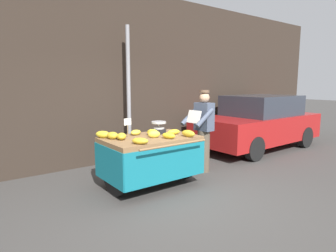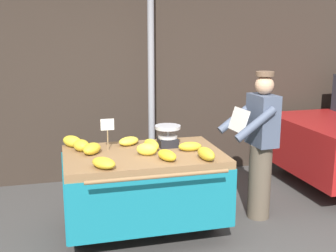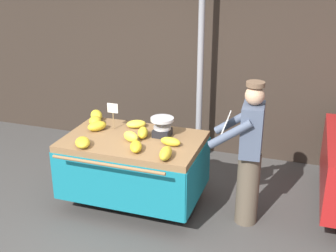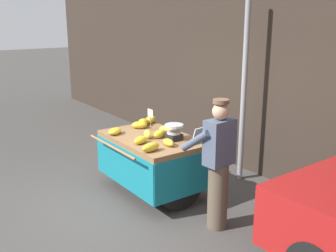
{
  "view_description": "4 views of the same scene",
  "coord_description": "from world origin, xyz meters",
  "px_view_note": "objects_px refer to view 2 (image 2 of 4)",
  "views": [
    {
      "loc": [
        -2.93,
        -3.43,
        1.86
      ],
      "look_at": [
        0.13,
        0.66,
        1.1
      ],
      "focal_mm": 30.76,
      "sensor_mm": 36.0,
      "label": 1
    },
    {
      "loc": [
        -0.98,
        -3.37,
        2.15
      ],
      "look_at": [
        0.08,
        0.72,
        1.2
      ],
      "focal_mm": 45.1,
      "sensor_mm": 36.0,
      "label": 2
    },
    {
      "loc": [
        1.79,
        -3.69,
        2.99
      ],
      "look_at": [
        0.25,
        0.84,
        1.1
      ],
      "focal_mm": 47.35,
      "sensor_mm": 36.0,
      "label": 3
    },
    {
      "loc": [
        4.66,
        -2.41,
        2.68
      ],
      "look_at": [
        0.37,
        0.68,
        1.22
      ],
      "focal_mm": 42.49,
      "sensor_mm": 36.0,
      "label": 4
    }
  ],
  "objects_px": {
    "price_sign": "(107,128)",
    "banana_bunch_4": "(151,145)",
    "banana_bunch_3": "(81,145)",
    "banana_bunch_9": "(167,155)",
    "banana_bunch_8": "(190,146)",
    "weighing_scale": "(168,136)",
    "banana_bunch_2": "(92,149)",
    "banana_cart": "(144,175)",
    "banana_bunch_0": "(147,149)",
    "banana_bunch_6": "(104,163)",
    "vendor_person": "(260,145)",
    "banana_bunch_1": "(129,141)",
    "banana_bunch_7": "(206,154)",
    "street_pole": "(151,76)",
    "banana_bunch_5": "(72,141)"
  },
  "relations": [
    {
      "from": "street_pole",
      "to": "banana_bunch_1",
      "type": "xyz_separation_m",
      "value": [
        -0.51,
        -1.16,
        -0.59
      ]
    },
    {
      "from": "banana_bunch_0",
      "to": "banana_bunch_5",
      "type": "bearing_deg",
      "value": 143.84
    },
    {
      "from": "banana_bunch_4",
      "to": "banana_bunch_7",
      "type": "bearing_deg",
      "value": -45.81
    },
    {
      "from": "banana_bunch_3",
      "to": "banana_bunch_8",
      "type": "xyz_separation_m",
      "value": [
        1.11,
        -0.28,
        -0.01
      ]
    },
    {
      "from": "banana_bunch_4",
      "to": "banana_cart",
      "type": "bearing_deg",
      "value": -145.58
    },
    {
      "from": "banana_cart",
      "to": "banana_bunch_4",
      "type": "bearing_deg",
      "value": 34.42
    },
    {
      "from": "banana_cart",
      "to": "price_sign",
      "type": "relative_size",
      "value": 4.87
    },
    {
      "from": "banana_bunch_7",
      "to": "price_sign",
      "type": "bearing_deg",
      "value": 146.81
    },
    {
      "from": "banana_bunch_5",
      "to": "banana_cart",
      "type": "bearing_deg",
      "value": -31.41
    },
    {
      "from": "banana_bunch_1",
      "to": "weighing_scale",
      "type": "bearing_deg",
      "value": -21.43
    },
    {
      "from": "banana_bunch_1",
      "to": "banana_bunch_4",
      "type": "bearing_deg",
      "value": -53.72
    },
    {
      "from": "banana_bunch_8",
      "to": "banana_bunch_4",
      "type": "bearing_deg",
      "value": 162.68
    },
    {
      "from": "banana_cart",
      "to": "street_pole",
      "type": "bearing_deg",
      "value": 74.5
    },
    {
      "from": "banana_bunch_3",
      "to": "banana_bunch_5",
      "type": "distance_m",
      "value": 0.22
    },
    {
      "from": "price_sign",
      "to": "banana_bunch_6",
      "type": "xyz_separation_m",
      "value": [
        -0.11,
        -0.59,
        -0.2
      ]
    },
    {
      "from": "weighing_scale",
      "to": "banana_bunch_8",
      "type": "height_order",
      "value": "weighing_scale"
    },
    {
      "from": "banana_bunch_3",
      "to": "banana_bunch_5",
      "type": "bearing_deg",
      "value": 113.18
    },
    {
      "from": "street_pole",
      "to": "banana_bunch_3",
      "type": "distance_m",
      "value": 1.74
    },
    {
      "from": "banana_bunch_1",
      "to": "vendor_person",
      "type": "distance_m",
      "value": 1.49
    },
    {
      "from": "banana_bunch_6",
      "to": "banana_bunch_8",
      "type": "xyz_separation_m",
      "value": [
        0.94,
        0.35,
        -0.0
      ]
    },
    {
      "from": "banana_bunch_0",
      "to": "vendor_person",
      "type": "relative_size",
      "value": 0.12
    },
    {
      "from": "banana_bunch_6",
      "to": "banana_bunch_9",
      "type": "distance_m",
      "value": 0.63
    },
    {
      "from": "weighing_scale",
      "to": "banana_bunch_9",
      "type": "relative_size",
      "value": 1.1
    },
    {
      "from": "banana_bunch_3",
      "to": "banana_bunch_7",
      "type": "bearing_deg",
      "value": -28.06
    },
    {
      "from": "banana_bunch_1",
      "to": "banana_bunch_2",
      "type": "xyz_separation_m",
      "value": [
        -0.42,
        -0.25,
        0.01
      ]
    },
    {
      "from": "vendor_person",
      "to": "banana_bunch_5",
      "type": "bearing_deg",
      "value": 170.45
    },
    {
      "from": "banana_bunch_6",
      "to": "vendor_person",
      "type": "bearing_deg",
      "value": 14.78
    },
    {
      "from": "weighing_scale",
      "to": "banana_bunch_8",
      "type": "distance_m",
      "value": 0.3
    },
    {
      "from": "banana_bunch_7",
      "to": "vendor_person",
      "type": "distance_m",
      "value": 0.95
    },
    {
      "from": "price_sign",
      "to": "banana_bunch_4",
      "type": "relative_size",
      "value": 1.36
    },
    {
      "from": "street_pole",
      "to": "banana_bunch_0",
      "type": "xyz_separation_m",
      "value": [
        -0.4,
        -1.6,
        -0.58
      ]
    },
    {
      "from": "banana_bunch_7",
      "to": "banana_bunch_8",
      "type": "xyz_separation_m",
      "value": [
        -0.06,
        0.34,
        -0.01
      ]
    },
    {
      "from": "banana_bunch_6",
      "to": "banana_bunch_8",
      "type": "relative_size",
      "value": 1.11
    },
    {
      "from": "price_sign",
      "to": "banana_bunch_1",
      "type": "height_order",
      "value": "price_sign"
    },
    {
      "from": "banana_cart",
      "to": "banana_bunch_2",
      "type": "xyz_separation_m",
      "value": [
        -0.52,
        0.09,
        0.3
      ]
    },
    {
      "from": "banana_bunch_3",
      "to": "banana_bunch_9",
      "type": "xyz_separation_m",
      "value": [
        0.79,
        -0.55,
        -0.01
      ]
    },
    {
      "from": "banana_bunch_0",
      "to": "banana_bunch_7",
      "type": "height_order",
      "value": "banana_bunch_0"
    },
    {
      "from": "weighing_scale",
      "to": "banana_bunch_2",
      "type": "distance_m",
      "value": 0.84
    },
    {
      "from": "street_pole",
      "to": "banana_bunch_0",
      "type": "relative_size",
      "value": 14.57
    },
    {
      "from": "banana_bunch_2",
      "to": "banana_bunch_4",
      "type": "xyz_separation_m",
      "value": [
        0.62,
        -0.02,
        0.0
      ]
    },
    {
      "from": "weighing_scale",
      "to": "banana_bunch_0",
      "type": "relative_size",
      "value": 1.31
    },
    {
      "from": "price_sign",
      "to": "banana_bunch_5",
      "type": "height_order",
      "value": "price_sign"
    },
    {
      "from": "banana_cart",
      "to": "banana_bunch_8",
      "type": "height_order",
      "value": "banana_bunch_8"
    },
    {
      "from": "banana_bunch_4",
      "to": "vendor_person",
      "type": "relative_size",
      "value": 0.15
    },
    {
      "from": "weighing_scale",
      "to": "banana_bunch_5",
      "type": "height_order",
      "value": "weighing_scale"
    },
    {
      "from": "price_sign",
      "to": "banana_bunch_8",
      "type": "relative_size",
      "value": 1.38
    },
    {
      "from": "banana_bunch_6",
      "to": "vendor_person",
      "type": "relative_size",
      "value": 0.16
    },
    {
      "from": "banana_bunch_3",
      "to": "banana_cart",
      "type": "bearing_deg",
      "value": -20.35
    },
    {
      "from": "banana_bunch_0",
      "to": "banana_bunch_2",
      "type": "relative_size",
      "value": 0.85
    },
    {
      "from": "banana_bunch_0",
      "to": "banana_bunch_1",
      "type": "relative_size",
      "value": 0.86
    }
  ]
}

